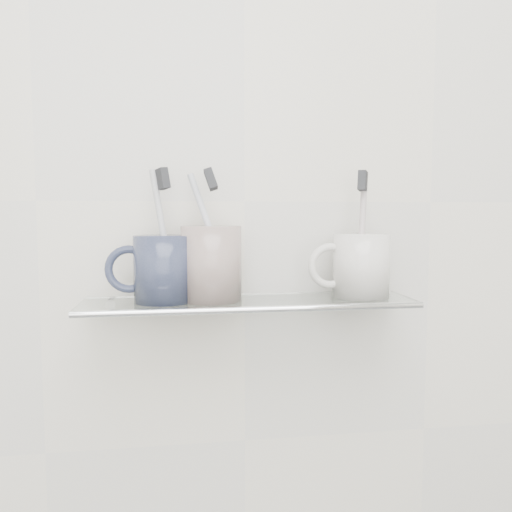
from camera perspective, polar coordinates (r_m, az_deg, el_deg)
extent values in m
plane|color=silver|center=(0.81, -1.33, 6.25)|extent=(2.50, 0.00, 2.50)
cube|color=silver|center=(0.76, -0.74, -5.33)|extent=(0.50, 0.12, 0.01)
cylinder|color=silver|center=(0.70, -0.13, -6.13)|extent=(0.50, 0.01, 0.01)
cylinder|color=silver|center=(0.81, -16.18, -5.68)|extent=(0.02, 0.03, 0.02)
cylinder|color=silver|center=(0.86, 12.93, -5.01)|extent=(0.02, 0.03, 0.02)
cylinder|color=#1F253B|center=(0.75, -10.50, -1.44)|extent=(0.10, 0.10, 0.10)
torus|color=#1F253B|center=(0.75, -14.30, -1.48)|extent=(0.07, 0.01, 0.07)
cylinder|color=beige|center=(0.75, -10.57, 2.52)|extent=(0.04, 0.03, 0.19)
cube|color=#26272B|center=(0.75, -10.66, 8.66)|extent=(0.03, 0.03, 0.03)
cylinder|color=silver|center=(0.75, -5.12, -0.85)|extent=(0.11, 0.11, 0.11)
torus|color=silver|center=(0.75, -9.04, -0.90)|extent=(0.08, 0.01, 0.08)
cylinder|color=silver|center=(0.75, -5.15, 2.59)|extent=(0.07, 0.05, 0.18)
cube|color=#26272B|center=(0.75, -5.20, 8.72)|extent=(0.02, 0.03, 0.04)
cylinder|color=silver|center=(0.80, 11.93, -1.06)|extent=(0.10, 0.10, 0.10)
torus|color=silver|center=(0.78, 8.50, -1.12)|extent=(0.07, 0.01, 0.07)
cylinder|color=#B89C97|center=(0.80, 12.00, 2.64)|extent=(0.03, 0.03, 0.19)
cube|color=#26272B|center=(0.80, 12.10, 8.40)|extent=(0.02, 0.03, 0.03)
cylinder|color=silver|center=(0.82, 13.98, -3.99)|extent=(0.03, 0.03, 0.01)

